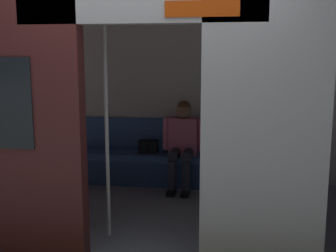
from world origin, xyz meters
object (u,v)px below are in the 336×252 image
at_px(bench_seat, 175,162).
at_px(book, 215,154).
at_px(grab_pole_door, 107,127).
at_px(train_car, 157,77).
at_px(handbag, 148,147).
at_px(person_seated, 183,139).

xyz_separation_m(bench_seat, book, (-0.55, -0.02, 0.11)).
bearing_deg(grab_pole_door, bench_seat, -104.22).
xyz_separation_m(train_car, handbag, (0.30, -1.06, -1.01)).
distance_m(bench_seat, person_seated, 0.35).
distance_m(bench_seat, handbag, 0.42).
distance_m(train_car, handbag, 1.50).
bearing_deg(bench_seat, person_seated, 155.14).
bearing_deg(grab_pole_door, person_seated, -108.31).
height_order(train_car, grab_pole_door, train_car).
bearing_deg(grab_pole_door, train_car, -117.51).
distance_m(train_car, grab_pole_door, 0.90).
height_order(bench_seat, grab_pole_door, grab_pole_door).
distance_m(bench_seat, book, 0.56).
height_order(person_seated, book, person_seated).
height_order(train_car, handbag, train_car).
bearing_deg(handbag, train_car, 105.96).
bearing_deg(book, person_seated, 17.76).
distance_m(book, grab_pole_door, 2.08).
xyz_separation_m(person_seated, handbag, (0.49, -0.11, -0.14)).
xyz_separation_m(train_car, bench_seat, (-0.07, -1.00, -1.19)).
height_order(bench_seat, handbag, handbag).
bearing_deg(person_seated, book, -170.73).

